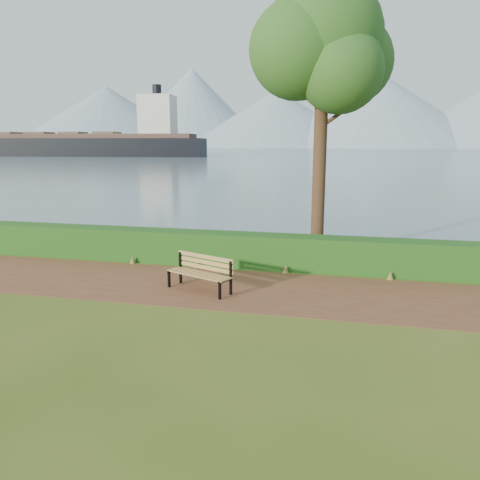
# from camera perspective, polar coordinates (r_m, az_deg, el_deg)

# --- Properties ---
(ground) EXTENTS (140.00, 140.00, 0.00)m
(ground) POSITION_cam_1_polar(r_m,az_deg,el_deg) (12.03, -3.38, -6.18)
(ground) COLOR #3B5017
(ground) RESTS_ON ground
(path) EXTENTS (40.00, 3.40, 0.01)m
(path) POSITION_cam_1_polar(r_m,az_deg,el_deg) (12.30, -2.98, -5.74)
(path) COLOR brown
(path) RESTS_ON ground
(hedge) EXTENTS (32.00, 0.85, 1.00)m
(hedge) POSITION_cam_1_polar(r_m,az_deg,el_deg) (14.32, -0.45, -1.16)
(hedge) COLOR #1A4313
(hedge) RESTS_ON ground
(water) EXTENTS (700.00, 510.00, 0.00)m
(water) POSITION_cam_1_polar(r_m,az_deg,el_deg) (271.01, 12.70, 10.68)
(water) COLOR slate
(water) RESTS_ON ground
(mountains) EXTENTS (585.00, 190.00, 70.00)m
(mountains) POSITION_cam_1_polar(r_m,az_deg,el_deg) (417.89, 11.84, 14.79)
(mountains) COLOR #7D94A6
(mountains) RESTS_ON ground
(bench) EXTENTS (1.85, 1.17, 0.90)m
(bench) POSITION_cam_1_polar(r_m,az_deg,el_deg) (11.94, -4.74, -3.74)
(bench) COLOR black
(bench) RESTS_ON ground
(tree) EXTENTS (4.22, 3.84, 8.80)m
(tree) POSITION_cam_1_polar(r_m,az_deg,el_deg) (15.16, 10.13, 22.38)
(tree) COLOR #352016
(tree) RESTS_ON ground
(cargo_ship) EXTENTS (70.14, 18.65, 21.05)m
(cargo_ship) POSITION_cam_1_polar(r_m,az_deg,el_deg) (140.25, -17.77, 10.97)
(cargo_ship) COLOR black
(cargo_ship) RESTS_ON ground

